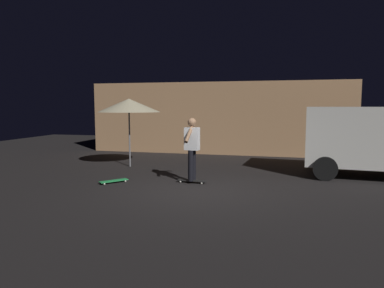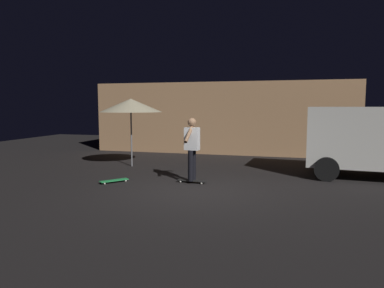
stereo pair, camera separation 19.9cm
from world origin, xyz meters
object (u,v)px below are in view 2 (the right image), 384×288
object	(u,v)px
patio_umbrella	(131,105)
skateboard_ridden	(192,181)
skateboard_spare	(114,181)
skater	(192,144)

from	to	relation	value
patio_umbrella	skateboard_ridden	size ratio (longest dim) A/B	2.90
patio_umbrella	skateboard_spare	distance (m)	3.29
skateboard_ridden	patio_umbrella	bearing A→B (deg)	143.68
patio_umbrella	skater	size ratio (longest dim) A/B	1.38
patio_umbrella	skater	xyz separation A→B (m)	(2.69, -1.98, -1.04)
patio_umbrella	skateboard_ridden	distance (m)	3.90
skateboard_spare	patio_umbrella	bearing A→B (deg)	104.61
skater	skateboard_ridden	bearing A→B (deg)	180.00
skateboard_ridden	skater	distance (m)	0.98
skater	patio_umbrella	bearing A→B (deg)	143.68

